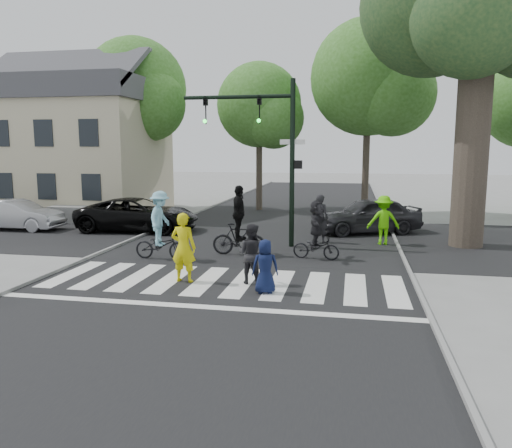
{
  "coord_description": "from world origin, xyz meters",
  "views": [
    {
      "loc": [
        3.36,
        -11.71,
        3.6
      ],
      "look_at": [
        0.5,
        3.0,
        1.3
      ],
      "focal_mm": 35.0,
      "sensor_mm": 36.0,
      "label": 1
    }
  ],
  "objects_px": {
    "cyclist_left": "(161,230)",
    "car_grey": "(368,215)",
    "pedestrian_woman": "(184,248)",
    "pedestrian_adult": "(251,254)",
    "cyclist_mid": "(239,227)",
    "car_silver": "(17,215)",
    "car_suv": "(138,215)",
    "cyclist_right": "(316,233)",
    "traffic_signal": "(269,139)",
    "pedestrian_child": "(265,266)"
  },
  "relations": [
    {
      "from": "cyclist_left",
      "to": "car_suv",
      "type": "bearing_deg",
      "value": 121.21
    },
    {
      "from": "pedestrian_woman",
      "to": "car_grey",
      "type": "relative_size",
      "value": 0.42
    },
    {
      "from": "traffic_signal",
      "to": "pedestrian_adult",
      "type": "height_order",
      "value": "traffic_signal"
    },
    {
      "from": "pedestrian_woman",
      "to": "pedestrian_adult",
      "type": "xyz_separation_m",
      "value": [
        1.82,
        0.18,
        -0.14
      ]
    },
    {
      "from": "traffic_signal",
      "to": "car_suv",
      "type": "relative_size",
      "value": 1.15
    },
    {
      "from": "pedestrian_adult",
      "to": "cyclist_left",
      "type": "bearing_deg",
      "value": -19.35
    },
    {
      "from": "cyclist_left",
      "to": "car_silver",
      "type": "xyz_separation_m",
      "value": [
        -8.47,
        4.39,
        -0.3
      ]
    },
    {
      "from": "pedestrian_adult",
      "to": "car_grey",
      "type": "height_order",
      "value": "pedestrian_adult"
    },
    {
      "from": "cyclist_left",
      "to": "cyclist_mid",
      "type": "xyz_separation_m",
      "value": [
        2.33,
        1.15,
        0.0
      ]
    },
    {
      "from": "car_silver",
      "to": "car_grey",
      "type": "relative_size",
      "value": 0.9
    },
    {
      "from": "car_silver",
      "to": "pedestrian_woman",
      "type": "bearing_deg",
      "value": -125.05
    },
    {
      "from": "car_suv",
      "to": "car_grey",
      "type": "relative_size",
      "value": 1.16
    },
    {
      "from": "cyclist_left",
      "to": "cyclist_mid",
      "type": "height_order",
      "value": "cyclist_mid"
    },
    {
      "from": "pedestrian_woman",
      "to": "pedestrian_child",
      "type": "distance_m",
      "value": 2.44
    },
    {
      "from": "car_suv",
      "to": "car_silver",
      "type": "relative_size",
      "value": 1.29
    },
    {
      "from": "cyclist_right",
      "to": "car_silver",
      "type": "distance_m",
      "value": 13.84
    },
    {
      "from": "cyclist_mid",
      "to": "cyclist_right",
      "type": "relative_size",
      "value": 1.22
    },
    {
      "from": "pedestrian_adult",
      "to": "car_grey",
      "type": "bearing_deg",
      "value": -96.1
    },
    {
      "from": "cyclist_mid",
      "to": "car_silver",
      "type": "bearing_deg",
      "value": 163.29
    },
    {
      "from": "pedestrian_child",
      "to": "car_grey",
      "type": "distance_m",
      "value": 9.96
    },
    {
      "from": "car_suv",
      "to": "car_silver",
      "type": "height_order",
      "value": "car_suv"
    },
    {
      "from": "car_suv",
      "to": "car_silver",
      "type": "bearing_deg",
      "value": 94.04
    },
    {
      "from": "cyclist_right",
      "to": "traffic_signal",
      "type": "bearing_deg",
      "value": 134.47
    },
    {
      "from": "pedestrian_child",
      "to": "cyclist_mid",
      "type": "height_order",
      "value": "cyclist_mid"
    },
    {
      "from": "traffic_signal",
      "to": "cyclist_right",
      "type": "relative_size",
      "value": 3.11
    },
    {
      "from": "pedestrian_child",
      "to": "cyclist_left",
      "type": "xyz_separation_m",
      "value": [
        -3.98,
        3.11,
        0.28
      ]
    },
    {
      "from": "pedestrian_woman",
      "to": "cyclist_left",
      "type": "height_order",
      "value": "cyclist_left"
    },
    {
      "from": "cyclist_left",
      "to": "car_grey",
      "type": "relative_size",
      "value": 0.5
    },
    {
      "from": "cyclist_mid",
      "to": "cyclist_right",
      "type": "height_order",
      "value": "cyclist_mid"
    },
    {
      "from": "cyclist_right",
      "to": "car_silver",
      "type": "relative_size",
      "value": 0.48
    },
    {
      "from": "pedestrian_adult",
      "to": "cyclist_mid",
      "type": "relative_size",
      "value": 0.69
    },
    {
      "from": "cyclist_left",
      "to": "pedestrian_woman",
      "type": "bearing_deg",
      "value": -56.5
    },
    {
      "from": "traffic_signal",
      "to": "pedestrian_child",
      "type": "distance_m",
      "value": 6.9
    },
    {
      "from": "pedestrian_adult",
      "to": "pedestrian_child",
      "type": "bearing_deg",
      "value": 137.02
    },
    {
      "from": "cyclist_left",
      "to": "car_suv",
      "type": "relative_size",
      "value": 0.43
    },
    {
      "from": "traffic_signal",
      "to": "cyclist_right",
      "type": "bearing_deg",
      "value": -45.53
    },
    {
      "from": "car_silver",
      "to": "car_suv",
      "type": "bearing_deg",
      "value": -83.45
    },
    {
      "from": "cyclist_mid",
      "to": "car_suv",
      "type": "height_order",
      "value": "cyclist_mid"
    },
    {
      "from": "pedestrian_adult",
      "to": "car_silver",
      "type": "height_order",
      "value": "pedestrian_adult"
    },
    {
      "from": "cyclist_right",
      "to": "car_silver",
      "type": "height_order",
      "value": "cyclist_right"
    },
    {
      "from": "pedestrian_woman",
      "to": "cyclist_left",
      "type": "bearing_deg",
      "value": -51.54
    },
    {
      "from": "car_suv",
      "to": "car_grey",
      "type": "height_order",
      "value": "car_grey"
    },
    {
      "from": "pedestrian_woman",
      "to": "pedestrian_child",
      "type": "xyz_separation_m",
      "value": [
        2.34,
        -0.63,
        -0.26
      ]
    },
    {
      "from": "car_suv",
      "to": "pedestrian_adult",
      "type": "bearing_deg",
      "value": -141.86
    },
    {
      "from": "car_suv",
      "to": "cyclist_mid",
      "type": "bearing_deg",
      "value": -129.43
    },
    {
      "from": "traffic_signal",
      "to": "cyclist_right",
      "type": "height_order",
      "value": "traffic_signal"
    },
    {
      "from": "cyclist_left",
      "to": "cyclist_right",
      "type": "relative_size",
      "value": 1.16
    },
    {
      "from": "pedestrian_adult",
      "to": "car_suv",
      "type": "xyz_separation_m",
      "value": [
        -6.54,
        7.39,
        -0.09
      ]
    },
    {
      "from": "cyclist_left",
      "to": "car_silver",
      "type": "distance_m",
      "value": 9.55
    },
    {
      "from": "cyclist_left",
      "to": "cyclist_right",
      "type": "xyz_separation_m",
      "value": [
        4.94,
        0.99,
        -0.11
      ]
    }
  ]
}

